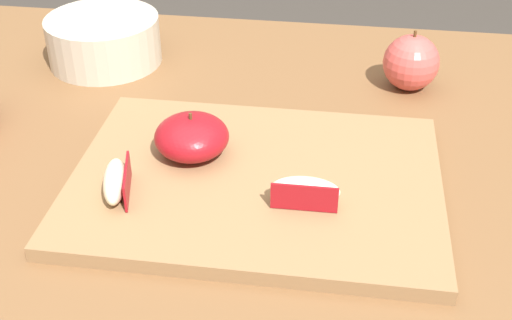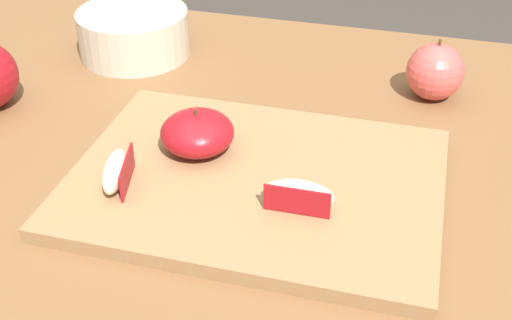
% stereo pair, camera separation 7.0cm
% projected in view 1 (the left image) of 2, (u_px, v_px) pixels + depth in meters
% --- Properties ---
extents(dining_table, '(1.12, 0.81, 0.75)m').
position_uv_depth(dining_table, '(203.00, 233.00, 0.85)').
color(dining_table, brown).
rests_on(dining_table, ground_plane).
extents(cutting_board, '(0.39, 0.29, 0.02)m').
position_uv_depth(cutting_board, '(256.00, 182.00, 0.72)').
color(cutting_board, olive).
rests_on(cutting_board, dining_table).
extents(apple_half_skin_up, '(0.08, 0.08, 0.05)m').
position_uv_depth(apple_half_skin_up, '(196.00, 137.00, 0.74)').
color(apple_half_skin_up, maroon).
rests_on(apple_half_skin_up, cutting_board).
extents(apple_wedge_middle, '(0.04, 0.07, 0.03)m').
position_uv_depth(apple_wedge_middle, '(116.00, 181.00, 0.68)').
color(apple_wedge_middle, beige).
rests_on(apple_wedge_middle, cutting_board).
extents(apple_wedge_left, '(0.07, 0.03, 0.03)m').
position_uv_depth(apple_wedge_left, '(305.00, 191.00, 0.67)').
color(apple_wedge_left, beige).
rests_on(apple_wedge_left, cutting_board).
extents(whole_apple_pink_lady, '(0.07, 0.07, 0.08)m').
position_uv_depth(whole_apple_pink_lady, '(411.00, 63.00, 0.89)').
color(whole_apple_pink_lady, '#D14C47').
rests_on(whole_apple_pink_lady, dining_table).
extents(ceramic_fruit_bowl, '(0.16, 0.16, 0.07)m').
position_uv_depth(ceramic_fruit_bowl, '(104.00, 39.00, 0.96)').
color(ceramic_fruit_bowl, '#BCB29E').
rests_on(ceramic_fruit_bowl, dining_table).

